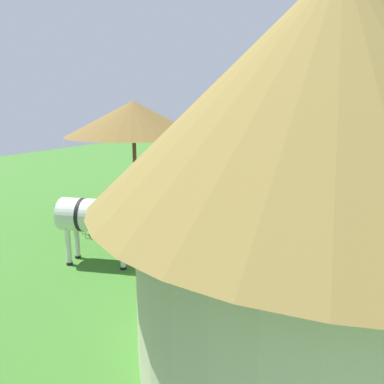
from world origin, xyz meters
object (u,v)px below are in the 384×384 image
at_px(thatched_hut, 328,156).
at_px(guest_beside_umbrella, 203,191).
at_px(standing_watcher, 341,188).
at_px(zebra_nearest_camera, 221,180).
at_px(zebra_by_umbrella, 100,216).
at_px(patio_dining_table, 136,204).
at_px(shade_umbrella, 133,119).
at_px(patio_chair_west_end, 86,216).
at_px(patio_chair_near_lawn, 183,204).
at_px(striped_lounge_chair, 269,222).
at_px(guest_behind_table, 196,202).

relative_size(thatched_hut, guest_beside_umbrella, 3.38).
distance_m(standing_watcher, zebra_nearest_camera, 3.47).
bearing_deg(zebra_by_umbrella, standing_watcher, 126.85).
relative_size(patio_dining_table, guest_beside_umbrella, 1.01).
xyz_separation_m(zebra_nearest_camera, zebra_by_umbrella, (0.42, 5.00, 0.07)).
bearing_deg(zebra_by_umbrella, zebra_nearest_camera, 157.66).
xyz_separation_m(thatched_hut, zebra_by_umbrella, (4.54, -0.91, -1.64)).
relative_size(standing_watcher, zebra_by_umbrella, 0.78).
bearing_deg(shade_umbrella, thatched_hut, 148.98).
bearing_deg(patio_chair_west_end, patio_chair_near_lawn, 86.43).
relative_size(thatched_hut, shade_umbrella, 1.67).
height_order(shade_umbrella, striped_lounge_chair, shade_umbrella).
height_order(patio_chair_near_lawn, zebra_by_umbrella, zebra_by_umbrella).
bearing_deg(shade_umbrella, striped_lounge_chair, -155.94).
bearing_deg(zebra_nearest_camera, patio_dining_table, -6.69).
height_order(patio_chair_near_lawn, zebra_nearest_camera, zebra_nearest_camera).
height_order(thatched_hut, striped_lounge_chair, thatched_hut).
relative_size(patio_chair_west_end, patio_chair_near_lawn, 1.00).
bearing_deg(patio_chair_west_end, guest_beside_umbrella, 73.02).
height_order(thatched_hut, patio_dining_table, thatched_hut).
bearing_deg(guest_behind_table, shade_umbrella, 58.37).
relative_size(patio_chair_near_lawn, striped_lounge_chair, 0.95).
relative_size(shade_umbrella, guest_behind_table, 2.17).
height_order(striped_lounge_chair, zebra_nearest_camera, zebra_nearest_camera).
xyz_separation_m(patio_chair_near_lawn, zebra_nearest_camera, (-0.39, -1.66, 0.44)).
xyz_separation_m(thatched_hut, zebra_nearest_camera, (4.12, -5.91, -1.72)).
bearing_deg(zebra_nearest_camera, thatched_hut, 53.15).
distance_m(thatched_hut, zebra_nearest_camera, 7.40).
bearing_deg(guest_behind_table, striped_lounge_chair, -72.18).
distance_m(patio_dining_table, patio_chair_near_lawn, 1.34).
distance_m(shade_umbrella, patio_dining_table, 2.23).
relative_size(guest_beside_umbrella, standing_watcher, 1.02).
bearing_deg(patio_chair_west_end, zebra_nearest_camera, 95.54).
height_order(patio_dining_table, standing_watcher, standing_watcher).
relative_size(patio_chair_west_end, zebra_nearest_camera, 0.43).
height_order(standing_watcher, zebra_nearest_camera, standing_watcher).
distance_m(patio_chair_near_lawn, standing_watcher, 4.38).
distance_m(standing_watcher, striped_lounge_chair, 2.35).
relative_size(shade_umbrella, striped_lounge_chair, 3.66).
bearing_deg(zebra_by_umbrella, shade_umbrella, -177.94).
xyz_separation_m(thatched_hut, patio_chair_west_end, (6.09, -2.11, -2.15)).
distance_m(thatched_hut, shade_umbrella, 6.27).
relative_size(guest_beside_umbrella, zebra_by_umbrella, 0.79).
relative_size(guest_behind_table, striped_lounge_chair, 1.69).
distance_m(patio_chair_near_lawn, zebra_by_umbrella, 3.38).
bearing_deg(striped_lounge_chair, zebra_nearest_camera, -75.20).
height_order(guest_behind_table, zebra_nearest_camera, guest_behind_table).
xyz_separation_m(shade_umbrella, zebra_nearest_camera, (-1.25, -2.68, -1.94)).
xyz_separation_m(guest_beside_umbrella, standing_watcher, (-3.11, -2.25, -0.02)).
distance_m(patio_chair_west_end, guest_behind_table, 2.82).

